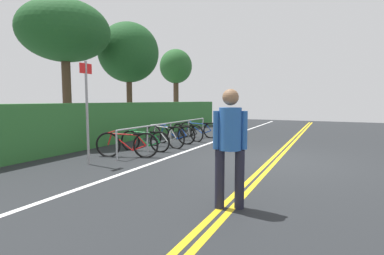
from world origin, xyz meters
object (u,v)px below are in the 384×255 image
(bicycle_3, at_px, (174,135))
(tree_far_right, at_px, (129,53))
(sign_post_near, at_px, (87,104))
(bicycle_1, at_px, (145,141))
(tree_mid, at_px, (65,32))
(tree_extra, at_px, (176,68))
(bicycle_0, at_px, (127,145))
(bicycle_4, at_px, (187,132))
(bike_rack, at_px, (171,128))
(pedestrian, at_px, (230,140))
(bicycle_2, at_px, (164,136))
(bicycle_5, at_px, (199,130))

(bicycle_3, bearing_deg, tree_far_right, 61.15)
(sign_post_near, distance_m, tree_far_right, 7.02)
(bicycle_1, distance_m, tree_mid, 5.41)
(tree_mid, distance_m, tree_extra, 8.31)
(bicycle_0, distance_m, sign_post_near, 1.67)
(bicycle_3, relative_size, bicycle_4, 1.03)
(tree_mid, xyz_separation_m, tree_extra, (8.30, -0.15, -0.48))
(bike_rack, xyz_separation_m, pedestrian, (-4.86, -3.76, 0.40))
(bicycle_3, distance_m, tree_mid, 5.55)
(bicycle_1, relative_size, bicycle_2, 0.95)
(bicycle_2, bearing_deg, bicycle_4, 1.10)
(bicycle_4, xyz_separation_m, sign_post_near, (-4.92, 0.26, 1.17))
(bicycle_0, height_order, tree_extra, tree_extra)
(bike_rack, height_order, bicycle_1, bike_rack)
(bicycle_0, relative_size, sign_post_near, 0.68)
(tree_far_right, bearing_deg, bicycle_0, -143.37)
(bicycle_3, height_order, sign_post_near, sign_post_near)
(bicycle_0, relative_size, tree_far_right, 0.33)
(bicycle_5, height_order, tree_mid, tree_mid)
(sign_post_near, height_order, tree_extra, tree_extra)
(bike_rack, distance_m, bicycle_1, 1.39)
(bicycle_0, xyz_separation_m, bicycle_4, (3.73, -0.01, -0.03))
(bicycle_0, height_order, tree_far_right, tree_far_right)
(bicycle_5, bearing_deg, bicycle_2, -179.84)
(bike_rack, bearing_deg, bicycle_0, 178.99)
(tree_far_right, bearing_deg, bicycle_2, -127.72)
(bicycle_1, height_order, bicycle_5, bicycle_5)
(bicycle_5, relative_size, tree_far_right, 0.34)
(bicycle_4, relative_size, sign_post_near, 0.65)
(bicycle_0, relative_size, tree_mid, 0.33)
(bicycle_1, xyz_separation_m, bicycle_2, (0.93, -0.15, 0.05))
(bike_rack, bearing_deg, tree_extra, 27.33)
(sign_post_near, distance_m, tree_extra, 11.74)
(bicycle_1, bearing_deg, tree_far_right, 42.70)
(bicycle_2, bearing_deg, tree_mid, 96.17)
(bicycle_3, bearing_deg, tree_mid, 108.24)
(bicycle_3, xyz_separation_m, tree_extra, (7.02, 3.73, 3.28))
(bike_rack, relative_size, bicycle_1, 3.42)
(bicycle_1, height_order, tree_far_right, tree_far_right)
(bicycle_5, bearing_deg, bike_rack, -179.96)
(bicycle_2, distance_m, pedestrian, 5.84)
(bicycle_3, distance_m, tree_extra, 8.60)
(pedestrian, bearing_deg, bicycle_1, 48.10)
(bicycle_2, height_order, tree_extra, tree_extra)
(tree_mid, bearing_deg, bicycle_2, -83.83)
(bicycle_3, distance_m, pedestrian, 6.58)
(bike_rack, bearing_deg, bicycle_2, -179.19)
(bicycle_2, distance_m, sign_post_near, 3.33)
(bicycle_4, relative_size, tree_mid, 0.31)
(bicycle_4, bearing_deg, bicycle_3, 174.89)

